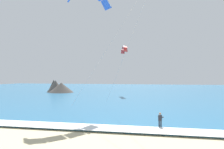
{
  "coord_description": "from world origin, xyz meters",
  "views": [
    {
      "loc": [
        -2.62,
        -7.21,
        5.55
      ],
      "look_at": [
        -7.98,
        18.2,
        5.7
      ],
      "focal_mm": 36.08,
      "sensor_mm": 36.0,
      "label": 1
    }
  ],
  "objects": [
    {
      "name": "surf_foam",
      "position": [
        0.0,
        15.2,
        0.22
      ],
      "size": [
        200.0,
        2.84,
        0.04
      ],
      "primitive_type": "cube",
      "color": "white",
      "rests_on": "sea"
    },
    {
      "name": "kitesurfer",
      "position": [
        -2.54,
        16.92,
        0.94
      ],
      "size": [
        0.65,
        0.64,
        1.69
      ],
      "color": "#232328",
      "rests_on": "ground"
    },
    {
      "name": "sea",
      "position": [
        0.0,
        74.2,
        0.1
      ],
      "size": [
        200.0,
        120.0,
        0.2
      ],
      "primitive_type": "cube",
      "color": "teal",
      "rests_on": "ground"
    },
    {
      "name": "surfboard",
      "position": [
        -2.55,
        16.91,
        0.03
      ],
      "size": [
        0.93,
        1.46,
        0.09
      ],
      "color": "#239EC6",
      "rests_on": "ground"
    },
    {
      "name": "kite_distant",
      "position": [
        -12.44,
        56.5,
        13.35
      ],
      "size": [
        2.72,
        5.71,
        2.06
      ],
      "color": "red"
    },
    {
      "name": "headland_left",
      "position": [
        -34.84,
        60.74,
        1.86
      ],
      "size": [
        10.17,
        8.87,
        4.24
      ],
      "color": "#56514C",
      "rests_on": "ground"
    }
  ]
}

